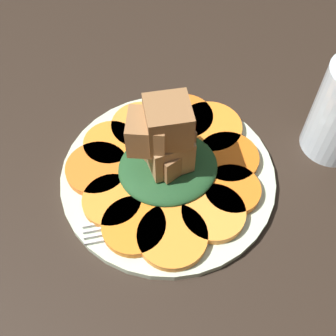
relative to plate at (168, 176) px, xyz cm
name	(u,v)px	position (x,y,z in cm)	size (l,w,h in cm)	color
table_slab	(168,183)	(0.00, 0.00, -1.52)	(120.00, 120.00, 2.00)	black
plate	(168,176)	(0.00, 0.00, 0.00)	(25.06, 25.06, 1.05)	beige
carrot_slice_0	(112,201)	(-6.98, -2.41, 1.07)	(6.58, 6.58, 0.97)	orange
carrot_slice_1	(134,226)	(-5.27, -6.00, 1.07)	(6.89, 6.89, 0.97)	orange
carrot_slice_2	(172,236)	(-1.61, -8.17, 1.07)	(7.47, 7.47, 0.97)	orange
carrot_slice_3	(213,213)	(3.39, -6.60, 1.07)	(7.00, 7.00, 0.97)	orange
carrot_slice_4	(232,190)	(6.33, -4.33, 1.07)	(6.40, 6.40, 0.97)	orange
carrot_slice_5	(227,155)	(7.31, 0.45, 1.07)	(7.28, 7.28, 0.97)	orange
carrot_slice_6	(210,128)	(6.61, 4.96, 1.07)	(8.03, 8.03, 0.97)	orange
carrot_slice_7	(184,118)	(3.93, 7.36, 1.07)	(7.41, 7.41, 0.97)	orange
carrot_slice_8	(141,126)	(-1.59, 7.33, 1.07)	(7.44, 7.44, 0.97)	orange
carrot_slice_9	(111,144)	(-5.77, 5.50, 1.07)	(6.52, 6.52, 0.97)	orange
carrot_slice_10	(97,169)	(-7.92, 2.28, 1.07)	(7.30, 7.30, 0.97)	orange
center_pile	(166,152)	(-0.17, 0.12, 4.61)	(11.45, 10.31, 11.24)	#1E4723
fork	(164,220)	(-1.95, -5.93, 0.78)	(18.42, 2.56, 0.40)	silver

